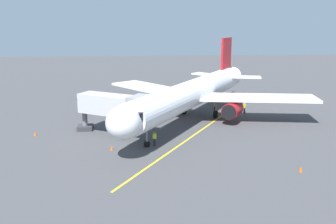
# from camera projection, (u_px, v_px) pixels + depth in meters

# --- Properties ---
(ground_plane) EXTENTS (220.00, 220.00, 0.00)m
(ground_plane) POSITION_uv_depth(u_px,v_px,m) (191.00, 120.00, 54.73)
(ground_plane) COLOR #424244
(apron_lead_in_line) EXTENTS (21.01, 34.29, 0.01)m
(apron_lead_in_line) POSITION_uv_depth(u_px,v_px,m) (199.00, 132.00, 48.70)
(apron_lead_in_line) COLOR yellow
(apron_lead_in_line) RESTS_ON ground
(airplane) EXTENTS (30.57, 36.16, 11.50)m
(airplane) POSITION_uv_depth(u_px,v_px,m) (193.00, 93.00, 53.81)
(airplane) COLOR white
(airplane) RESTS_ON ground
(jet_bridge) EXTENTS (10.71, 7.89, 5.40)m
(jet_bridge) POSITION_uv_depth(u_px,v_px,m) (119.00, 107.00, 46.38)
(jet_bridge) COLOR #B7B7BC
(jet_bridge) RESTS_ON ground
(ground_crew_marshaller) EXTENTS (0.47, 0.40, 1.71)m
(ground_crew_marshaller) POSITION_uv_depth(u_px,v_px,m) (155.00, 139.00, 42.97)
(ground_crew_marshaller) COLOR #23232D
(ground_crew_marshaller) RESTS_ON ground
(ground_crew_wing_walker) EXTENTS (0.27, 0.41, 1.71)m
(ground_crew_wing_walker) POSITION_uv_depth(u_px,v_px,m) (215.00, 106.00, 59.66)
(ground_crew_wing_walker) COLOR #23232D
(ground_crew_wing_walker) RESTS_ON ground
(ground_crew_loader) EXTENTS (0.44, 0.47, 1.71)m
(ground_crew_loader) POSITION_uv_depth(u_px,v_px,m) (244.00, 108.00, 58.58)
(ground_crew_loader) COLOR #23232D
(ground_crew_loader) RESTS_ON ground
(belt_loader_near_nose) EXTENTS (4.42, 3.65, 2.32)m
(belt_loader_near_nose) POSITION_uv_depth(u_px,v_px,m) (96.00, 106.00, 60.25)
(belt_loader_near_nose) COLOR black
(belt_loader_near_nose) RESTS_ON ground
(safety_cone_nose_left) EXTENTS (0.32, 0.32, 0.55)m
(safety_cone_nose_left) POSITION_uv_depth(u_px,v_px,m) (35.00, 134.00, 47.01)
(safety_cone_nose_left) COLOR #F2590F
(safety_cone_nose_left) RESTS_ON ground
(safety_cone_nose_right) EXTENTS (0.32, 0.32, 0.55)m
(safety_cone_nose_right) POSITION_uv_depth(u_px,v_px,m) (112.00, 148.00, 41.68)
(safety_cone_nose_right) COLOR #F2590F
(safety_cone_nose_right) RESTS_ON ground
(safety_cone_wing_port) EXTENTS (0.32, 0.32, 0.55)m
(safety_cone_wing_port) POSITION_uv_depth(u_px,v_px,m) (86.00, 125.00, 50.91)
(safety_cone_wing_port) COLOR #F2590F
(safety_cone_wing_port) RESTS_ON ground
(safety_cone_wing_starboard) EXTENTS (0.32, 0.32, 0.55)m
(safety_cone_wing_starboard) POSITION_uv_depth(u_px,v_px,m) (301.00, 169.00, 35.57)
(safety_cone_wing_starboard) COLOR #F2590F
(safety_cone_wing_starboard) RESTS_ON ground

